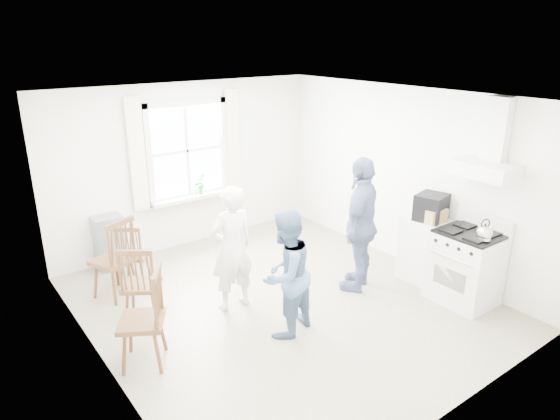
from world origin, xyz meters
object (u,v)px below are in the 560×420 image
object	(u,v)px
windsor_chair_a	(118,250)
gas_stove	(466,266)
low_cabinet	(424,250)
person_left	(232,248)
windsor_chair_c	(152,306)
person_right	(361,224)
stereo_stack	(431,207)
windsor_chair_b	(138,278)
person_mid	(285,274)

from	to	relation	value
windsor_chair_a	gas_stove	bearing A→B (deg)	-37.79
low_cabinet	person_left	size ratio (longest dim) A/B	0.56
windsor_chair_c	person_left	xyz separation A→B (m)	(1.25, 0.48, 0.14)
windsor_chair_a	windsor_chair_c	size ratio (longest dim) A/B	1.01
gas_stove	person_right	bearing A→B (deg)	127.10
person_left	gas_stove	bearing A→B (deg)	147.20
stereo_stack	windsor_chair_b	distance (m)	3.88
gas_stove	windsor_chair_c	distance (m)	3.89
windsor_chair_b	person_right	xyz separation A→B (m)	(2.73, -0.87, 0.30)
gas_stove	person_mid	world-z (taller)	person_mid
low_cabinet	windsor_chair_c	bearing A→B (deg)	173.09
stereo_stack	windsor_chair_a	size ratio (longest dim) A/B	0.43
stereo_stack	person_right	xyz separation A→B (m)	(-0.90, 0.41, -0.17)
gas_stove	windsor_chair_a	world-z (taller)	gas_stove
stereo_stack	person_mid	world-z (taller)	person_mid
person_left	person_mid	world-z (taller)	person_left
windsor_chair_c	windsor_chair_b	bearing A→B (deg)	77.89
gas_stove	stereo_stack	distance (m)	0.90
gas_stove	windsor_chair_c	bearing A→B (deg)	162.66
gas_stove	person_mid	xyz separation A→B (m)	(-2.28, 0.79, 0.26)
low_cabinet	stereo_stack	bearing A→B (deg)	-61.90
low_cabinet	windsor_chair_a	distance (m)	4.10
gas_stove	low_cabinet	world-z (taller)	gas_stove
low_cabinet	stereo_stack	world-z (taller)	stereo_stack
windsor_chair_a	person_mid	xyz separation A→B (m)	(1.22, -1.92, 0.07)
stereo_stack	person_left	size ratio (longest dim) A/B	0.29
stereo_stack	person_right	bearing A→B (deg)	155.61
windsor_chair_c	person_mid	size ratio (longest dim) A/B	0.73
windsor_chair_b	stereo_stack	bearing A→B (deg)	-19.47
gas_stove	person_left	world-z (taller)	person_left
windsor_chair_a	person_right	distance (m)	3.15
person_mid	person_right	bearing A→B (deg)	173.80
gas_stove	low_cabinet	xyz separation A→B (m)	(0.07, 0.70, -0.03)
windsor_chair_c	person_right	distance (m)	2.91
low_cabinet	person_mid	xyz separation A→B (m)	(-2.35, 0.09, 0.29)
windsor_chair_a	person_mid	world-z (taller)	person_mid
gas_stove	stereo_stack	size ratio (longest dim) A/B	2.38
person_mid	windsor_chair_c	bearing A→B (deg)	-31.32
windsor_chair_a	person_left	xyz separation A→B (m)	(1.04, -1.07, 0.13)
gas_stove	windsor_chair_a	bearing A→B (deg)	142.21
windsor_chair_b	person_right	world-z (taller)	person_right
gas_stove	person_left	xyz separation A→B (m)	(-2.46, 1.64, 0.32)
windsor_chair_c	person_left	bearing A→B (deg)	21.10
windsor_chair_a	windsor_chair_c	distance (m)	1.57
windsor_chair_b	person_left	bearing A→B (deg)	-15.91
low_cabinet	person_right	size ratio (longest dim) A/B	0.49
stereo_stack	low_cabinet	bearing A→B (deg)	118.10
person_mid	person_left	bearing A→B (deg)	-95.07
windsor_chair_a	person_mid	distance (m)	2.27
low_cabinet	windsor_chair_b	distance (m)	3.82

